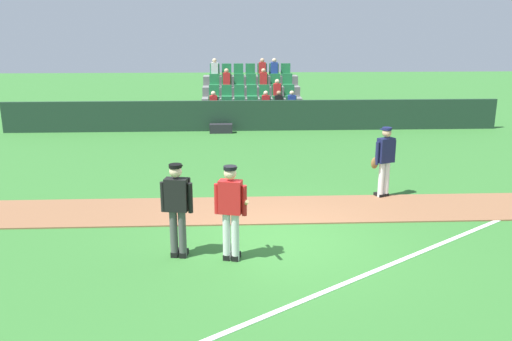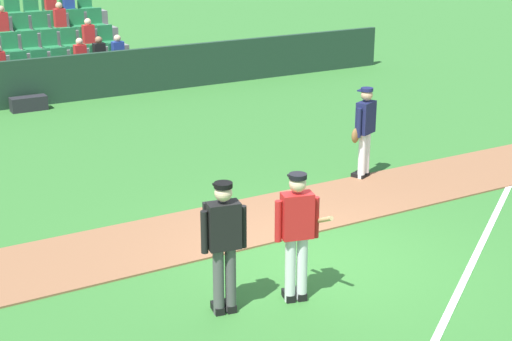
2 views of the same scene
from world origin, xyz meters
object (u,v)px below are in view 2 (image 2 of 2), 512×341
at_px(batter_red_jersey, 297,232).
at_px(umpire_home_plate, 223,240).
at_px(runner_navy_jersey, 365,130).
at_px(equipment_bag, 29,104).

xyz_separation_m(batter_red_jersey, umpire_home_plate, (-0.96, 0.19, 0.03)).
distance_m(runner_navy_jersey, equipment_bag, 9.43).
height_order(batter_red_jersey, umpire_home_plate, same).
relative_size(runner_navy_jersey, equipment_bag, 1.96).
bearing_deg(equipment_bag, runner_navy_jersey, -63.95).
bearing_deg(runner_navy_jersey, equipment_bag, 116.05).
relative_size(batter_red_jersey, equipment_bag, 1.96).
height_order(umpire_home_plate, equipment_bag, umpire_home_plate).
bearing_deg(runner_navy_jersey, umpire_home_plate, -145.24).
bearing_deg(runner_navy_jersey, batter_red_jersey, -137.25).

